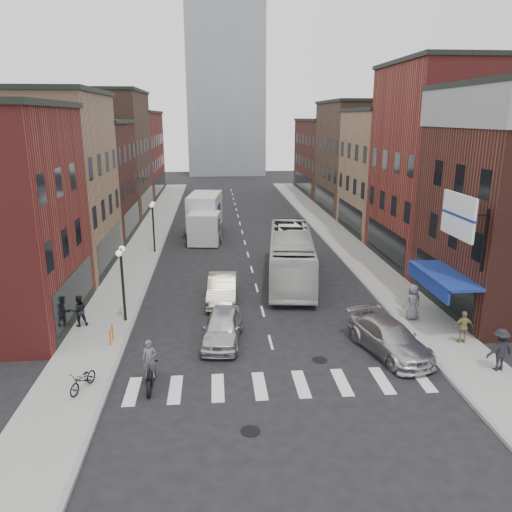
% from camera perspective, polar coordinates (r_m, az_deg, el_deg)
% --- Properties ---
extents(ground, '(160.00, 160.00, 0.00)m').
position_cam_1_polar(ground, '(23.64, 1.96, -10.87)').
color(ground, black).
rests_on(ground, ground).
extents(sidewalk_left, '(3.00, 74.00, 0.15)m').
position_cam_1_polar(sidewalk_left, '(44.65, -12.33, 1.71)').
color(sidewalk_left, gray).
rests_on(sidewalk_left, ground).
extents(sidewalk_right, '(3.00, 74.00, 0.15)m').
position_cam_1_polar(sidewalk_right, '(45.62, 9.35, 2.16)').
color(sidewalk_right, gray).
rests_on(sidewalk_right, ground).
extents(curb_left, '(0.20, 74.00, 0.16)m').
position_cam_1_polar(curb_left, '(44.50, -10.41, 1.67)').
color(curb_left, gray).
rests_on(curb_left, ground).
extents(curb_right, '(0.20, 74.00, 0.16)m').
position_cam_1_polar(curb_right, '(45.30, 7.51, 2.04)').
color(curb_right, gray).
rests_on(curb_right, ground).
extents(crosswalk_stripes, '(12.00, 2.20, 0.01)m').
position_cam_1_polar(crosswalk_stripes, '(21.02, 2.95, -14.50)').
color(crosswalk_stripes, silver).
rests_on(crosswalk_stripes, ground).
extents(bldg_left_mid_a, '(10.30, 10.20, 12.30)m').
position_cam_1_polar(bldg_left_mid_a, '(37.40, -24.42, 7.51)').
color(bldg_left_mid_a, '#A57F5B').
rests_on(bldg_left_mid_a, ground).
extents(bldg_left_mid_b, '(10.30, 10.20, 10.30)m').
position_cam_1_polar(bldg_left_mid_b, '(46.99, -20.33, 8.09)').
color(bldg_left_mid_b, '#452018').
rests_on(bldg_left_mid_b, ground).
extents(bldg_left_far_a, '(10.30, 12.20, 13.30)m').
position_cam_1_polar(bldg_left_far_a, '(57.49, -17.64, 11.04)').
color(bldg_left_far_a, '#4F3427').
rests_on(bldg_left_far_a, ground).
extents(bldg_left_far_b, '(10.30, 16.20, 11.30)m').
position_cam_1_polar(bldg_left_far_b, '(71.26, -15.15, 11.17)').
color(bldg_left_far_b, maroon).
rests_on(bldg_left_far_b, ground).
extents(bldg_right_mid_a, '(10.30, 10.20, 14.30)m').
position_cam_1_polar(bldg_right_mid_a, '(39.31, 22.06, 9.56)').
color(bldg_right_mid_a, maroon).
rests_on(bldg_right_mid_a, ground).
extents(bldg_right_mid_b, '(10.30, 10.20, 11.30)m').
position_cam_1_polar(bldg_right_mid_b, '(48.56, 16.62, 9.21)').
color(bldg_right_mid_b, '#A57F5B').
rests_on(bldg_right_mid_b, ground).
extents(bldg_right_far_a, '(10.30, 12.20, 12.30)m').
position_cam_1_polar(bldg_right_far_a, '(58.86, 12.78, 10.98)').
color(bldg_right_far_a, '#4F3427').
rests_on(bldg_right_far_a, ground).
extents(bldg_right_far_b, '(10.30, 16.20, 10.30)m').
position_cam_1_polar(bldg_right_far_b, '(72.37, 9.41, 11.16)').
color(bldg_right_far_b, '#452018').
rests_on(bldg_right_far_b, ground).
extents(awning_blue, '(1.80, 5.00, 0.78)m').
position_cam_1_polar(awning_blue, '(27.34, 20.30, -2.21)').
color(awning_blue, navy).
rests_on(awning_blue, ground).
extents(billboard_sign, '(1.52, 3.00, 3.70)m').
position_cam_1_polar(billboard_sign, '(24.62, 22.27, 4.14)').
color(billboard_sign, black).
rests_on(billboard_sign, ground).
extents(distant_tower, '(14.00, 14.00, 50.00)m').
position_cam_1_polar(distant_tower, '(100.08, -3.62, 23.91)').
color(distant_tower, '#9399A0').
rests_on(distant_tower, ground).
extents(streetlamp_near, '(0.32, 1.22, 4.11)m').
position_cam_1_polar(streetlamp_near, '(26.58, -15.09, -1.61)').
color(streetlamp_near, black).
rests_on(streetlamp_near, ground).
extents(streetlamp_far, '(0.32, 1.22, 4.11)m').
position_cam_1_polar(streetlamp_far, '(40.03, -11.70, 4.32)').
color(streetlamp_far, black).
rests_on(streetlamp_far, ground).
extents(bike_rack, '(0.08, 0.68, 0.80)m').
position_cam_1_polar(bike_rack, '(24.95, -16.21, -8.65)').
color(bike_rack, '#D8590C').
rests_on(bike_rack, sidewalk_left).
extents(box_truck, '(3.29, 8.84, 3.74)m').
position_cam_1_polar(box_truck, '(45.21, -5.88, 4.46)').
color(box_truck, silver).
rests_on(box_truck, ground).
extents(motorcycle_rider, '(0.57, 2.05, 2.09)m').
position_cam_1_polar(motorcycle_rider, '(20.75, -12.01, -12.20)').
color(motorcycle_rider, black).
rests_on(motorcycle_rider, ground).
extents(transit_bus, '(4.20, 11.97, 3.26)m').
position_cam_1_polar(transit_bus, '(33.27, 4.03, 0.05)').
color(transit_bus, silver).
rests_on(transit_bus, ground).
extents(sedan_left_near, '(2.33, 4.64, 1.52)m').
position_cam_1_polar(sedan_left_near, '(24.32, -3.87, -8.13)').
color(sedan_left_near, silver).
rests_on(sedan_left_near, ground).
extents(sedan_left_far, '(1.91, 4.78, 1.55)m').
position_cam_1_polar(sedan_left_far, '(29.49, -3.88, -3.75)').
color(sedan_left_far, beige).
rests_on(sedan_left_far, ground).
extents(curb_car, '(3.30, 5.43, 1.47)m').
position_cam_1_polar(curb_car, '(23.99, 15.02, -9.07)').
color(curb_car, '#AEADB2').
rests_on(curb_car, ground).
extents(parked_bicycle, '(1.11, 1.72, 0.85)m').
position_cam_1_polar(parked_bicycle, '(21.29, -19.17, -13.23)').
color(parked_bicycle, black).
rests_on(parked_bicycle, sidewalk_left).
extents(ped_left_solo, '(0.91, 0.71, 1.63)m').
position_cam_1_polar(ped_left_solo, '(27.22, -19.56, -5.92)').
color(ped_left_solo, black).
rests_on(ped_left_solo, sidewalk_left).
extents(ped_right_a, '(1.29, 0.81, 1.85)m').
position_cam_1_polar(ped_right_a, '(23.73, 26.11, -9.58)').
color(ped_right_a, black).
rests_on(ped_right_a, sidewalk_right).
extents(ped_right_b, '(0.94, 0.48, 1.58)m').
position_cam_1_polar(ped_right_b, '(25.78, 22.62, -7.51)').
color(ped_right_b, olive).
rests_on(ped_right_b, sidewalk_right).
extents(ped_right_c, '(1.03, 0.77, 1.92)m').
position_cam_1_polar(ped_right_c, '(27.71, 17.48, -5.03)').
color(ped_right_c, slate).
rests_on(ped_right_c, sidewalk_right).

